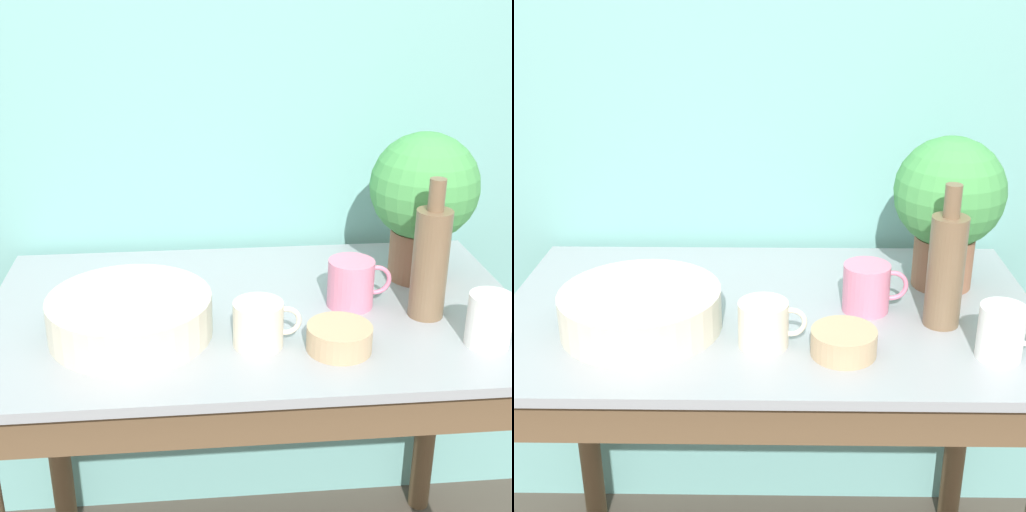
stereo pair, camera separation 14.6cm
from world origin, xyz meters
The scene contains 9 objects.
wall_back centered at (0.00, 0.74, 1.20)m, with size 6.00×0.05×2.40m.
counter_table centered at (0.00, 0.32, 0.65)m, with size 1.13×0.69×0.83m.
potted_plant centered at (0.39, 0.47, 1.03)m, with size 0.24×0.24×0.34m.
bowl_wash_large centered at (-0.26, 0.25, 0.87)m, with size 0.32×0.32×0.08m.
bottle_tall centered at (0.35, 0.28, 0.95)m, with size 0.07×0.07×0.29m.
mug_cream centered at (-0.01, 0.19, 0.87)m, with size 0.13×0.10×0.09m.
mug_pink centered at (0.20, 0.34, 0.88)m, with size 0.14×0.10×0.10m.
mug_white centered at (0.43, 0.15, 0.88)m, with size 0.12×0.09×0.10m.
bowl_small_tan centered at (0.14, 0.16, 0.85)m, with size 0.12×0.12×0.05m.
Camera 2 is at (0.02, -1.01, 1.51)m, focal length 50.00 mm.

